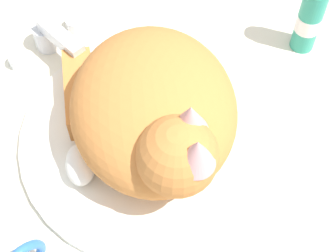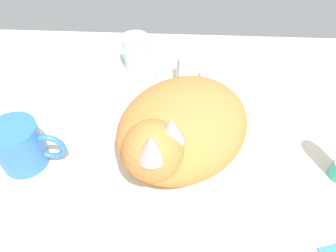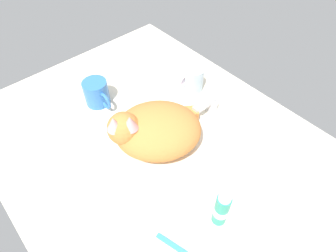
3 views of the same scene
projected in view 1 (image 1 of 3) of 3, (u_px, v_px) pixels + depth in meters
ground_plane at (155, 144)px, 68.00cm from camera, size 110.00×82.50×3.00cm
sink_basin at (155, 136)px, 66.31cm from camera, size 34.72×34.72×1.03cm
faucet at (51, 38)px, 72.91cm from camera, size 13.04×10.09×5.88cm
cat at (154, 113)px, 59.97cm from camera, size 30.16×32.16×15.06cm
toothpaste_bottle at (310, 17)px, 70.84cm from camera, size 3.50×3.50×12.21cm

